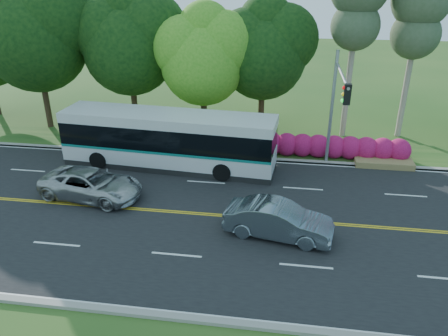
# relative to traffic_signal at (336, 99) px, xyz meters

# --- Properties ---
(ground) EXTENTS (120.00, 120.00, 0.00)m
(ground) POSITION_rel_traffic_signal_xyz_m (-6.49, -5.40, -4.67)
(ground) COLOR #254F1A
(ground) RESTS_ON ground
(road) EXTENTS (60.00, 14.00, 0.02)m
(road) POSITION_rel_traffic_signal_xyz_m (-6.49, -5.40, -4.66)
(road) COLOR black
(road) RESTS_ON ground
(curb_north) EXTENTS (60.00, 0.30, 0.15)m
(curb_north) POSITION_rel_traffic_signal_xyz_m (-6.49, 1.75, -4.60)
(curb_north) COLOR gray
(curb_north) RESTS_ON ground
(curb_south) EXTENTS (60.00, 0.30, 0.15)m
(curb_south) POSITION_rel_traffic_signal_xyz_m (-6.49, -12.55, -4.60)
(curb_south) COLOR gray
(curb_south) RESTS_ON ground
(grass_verge) EXTENTS (60.00, 4.00, 0.10)m
(grass_verge) POSITION_rel_traffic_signal_xyz_m (-6.49, 3.60, -4.62)
(grass_verge) COLOR #254F1A
(grass_verge) RESTS_ON ground
(lane_markings) EXTENTS (57.60, 13.82, 0.00)m
(lane_markings) POSITION_rel_traffic_signal_xyz_m (-6.59, -5.40, -4.65)
(lane_markings) COLOR gold
(lane_markings) RESTS_ON road
(tree_row) EXTENTS (44.70, 9.10, 13.84)m
(tree_row) POSITION_rel_traffic_signal_xyz_m (-11.65, 6.73, 2.06)
(tree_row) COLOR black
(tree_row) RESTS_ON ground
(bougainvillea_hedge) EXTENTS (9.50, 2.25, 1.50)m
(bougainvillea_hedge) POSITION_rel_traffic_signal_xyz_m (0.69, 2.75, -3.95)
(bougainvillea_hedge) COLOR maroon
(bougainvillea_hedge) RESTS_ON ground
(traffic_signal) EXTENTS (0.42, 6.10, 7.00)m
(traffic_signal) POSITION_rel_traffic_signal_xyz_m (0.00, 0.00, 0.00)
(traffic_signal) COLOR #97999F
(traffic_signal) RESTS_ON ground
(transit_bus) EXTENTS (13.08, 3.79, 3.38)m
(transit_bus) POSITION_rel_traffic_signal_xyz_m (-9.64, 0.01, -2.98)
(transit_bus) COLOR silver
(transit_bus) RESTS_ON road
(sedan) EXTENTS (5.13, 2.57, 1.62)m
(sedan) POSITION_rel_traffic_signal_xyz_m (-2.73, -6.79, -3.84)
(sedan) COLOR slate
(sedan) RESTS_ON road
(suv) EXTENTS (5.79, 3.35, 1.52)m
(suv) POSITION_rel_traffic_signal_xyz_m (-12.69, -4.50, -3.89)
(suv) COLOR #ABADAF
(suv) RESTS_ON road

